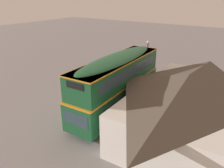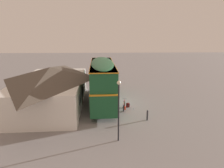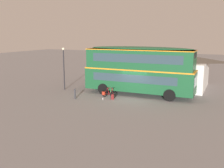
# 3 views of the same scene
# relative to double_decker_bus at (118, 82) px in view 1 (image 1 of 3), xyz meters

# --- Properties ---
(ground_plane) EXTENTS (120.00, 120.00, 0.00)m
(ground_plane) POSITION_rel_double_decker_bus_xyz_m (-0.04, -1.39, -2.65)
(ground_plane) COLOR gray
(double_decker_bus) EXTENTS (10.84, 2.94, 4.79)m
(double_decker_bus) POSITION_rel_double_decker_bus_xyz_m (0.00, 0.00, 0.00)
(double_decker_bus) COLOR black
(double_decker_bus) RESTS_ON ground
(touring_bicycle) EXTENTS (1.72, 0.53, 1.03)m
(touring_bicycle) POSITION_rel_double_decker_bus_xyz_m (-2.26, -2.24, -2.27)
(touring_bicycle) COLOR black
(touring_bicycle) RESTS_ON ground
(backpack_on_ground) EXTENTS (0.37, 0.38, 0.49)m
(backpack_on_ground) POSITION_rel_double_decker_bus_xyz_m (-1.55, -2.72, -2.39)
(backpack_on_ground) COLOR maroon
(backpack_on_ground) RESTS_ON ground
(water_bottle_clear_plastic) EXTENTS (0.07, 0.07, 0.22)m
(water_bottle_clear_plastic) POSITION_rel_double_decker_bus_xyz_m (-2.29, -3.23, -2.54)
(water_bottle_clear_plastic) COLOR silver
(water_bottle_clear_plastic) RESTS_ON ground
(pub_building) EXTENTS (12.90, 7.41, 4.23)m
(pub_building) POSITION_rel_double_decker_bus_xyz_m (-0.50, 5.53, -0.49)
(pub_building) COLOR silver
(pub_building) RESTS_ON ground
(street_lamp) EXTENTS (0.28, 0.28, 4.56)m
(street_lamp) POSITION_rel_double_decker_bus_xyz_m (-8.13, -1.22, 0.18)
(street_lamp) COLOR black
(street_lamp) RESTS_ON ground
(kerb_bollard) EXTENTS (0.16, 0.16, 0.97)m
(kerb_bollard) POSITION_rel_double_decker_bus_xyz_m (-4.78, -4.11, -2.15)
(kerb_bollard) COLOR #333338
(kerb_bollard) RESTS_ON ground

